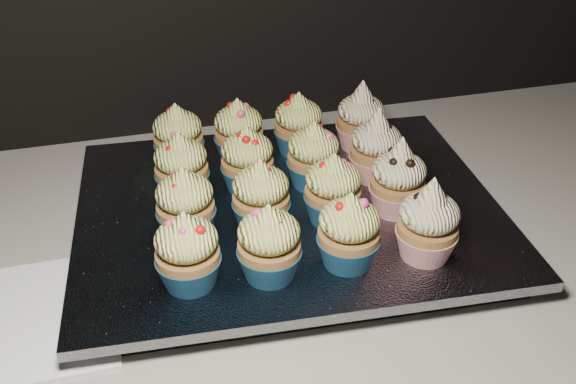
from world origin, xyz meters
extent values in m
cube|color=beige|center=(0.00, 1.70, 0.88)|extent=(2.44, 0.64, 0.04)
cube|color=white|center=(-0.46, 1.63, 0.90)|extent=(0.17, 0.17, 0.00)
cube|color=black|center=(-0.17, 1.72, 0.91)|extent=(0.46, 0.37, 0.02)
cube|color=silver|center=(-0.17, 1.72, 0.93)|extent=(0.50, 0.41, 0.01)
cone|color=navy|center=(-0.30, 1.61, 0.95)|extent=(0.06, 0.06, 0.03)
ellipsoid|color=#F5F47C|center=(-0.30, 1.61, 0.99)|extent=(0.06, 0.06, 0.04)
cone|color=#F5F47C|center=(-0.30, 1.61, 1.01)|extent=(0.03, 0.03, 0.02)
cone|color=navy|center=(-0.22, 1.60, 0.95)|extent=(0.06, 0.06, 0.03)
ellipsoid|color=#F5F47C|center=(-0.22, 1.60, 0.99)|extent=(0.06, 0.06, 0.04)
cone|color=#F5F47C|center=(-0.22, 1.60, 1.01)|extent=(0.03, 0.03, 0.02)
cone|color=navy|center=(-0.14, 1.60, 0.95)|extent=(0.06, 0.06, 0.03)
ellipsoid|color=#F5F47C|center=(-0.14, 1.60, 0.99)|extent=(0.06, 0.06, 0.04)
cone|color=#F5F47C|center=(-0.14, 1.60, 1.01)|extent=(0.03, 0.03, 0.02)
cone|color=#A81724|center=(-0.06, 1.59, 0.95)|extent=(0.06, 0.06, 0.03)
ellipsoid|color=#FAE1AF|center=(-0.06, 1.59, 0.99)|extent=(0.06, 0.06, 0.04)
cone|color=#FAE1AF|center=(-0.06, 1.59, 1.02)|extent=(0.03, 0.03, 0.03)
cone|color=navy|center=(-0.29, 1.69, 0.95)|extent=(0.06, 0.06, 0.03)
ellipsoid|color=#F5F47C|center=(-0.29, 1.69, 0.99)|extent=(0.06, 0.06, 0.04)
cone|color=#F5F47C|center=(-0.29, 1.69, 1.01)|extent=(0.03, 0.03, 0.02)
cone|color=navy|center=(-0.21, 1.68, 0.95)|extent=(0.06, 0.06, 0.03)
ellipsoid|color=#F5F47C|center=(-0.21, 1.68, 0.99)|extent=(0.06, 0.06, 0.04)
cone|color=#F5F47C|center=(-0.21, 1.68, 1.01)|extent=(0.03, 0.03, 0.02)
cone|color=navy|center=(-0.13, 1.68, 0.95)|extent=(0.06, 0.06, 0.03)
ellipsoid|color=#F5F47C|center=(-0.13, 1.68, 0.99)|extent=(0.06, 0.06, 0.04)
cone|color=#F5F47C|center=(-0.13, 1.68, 1.01)|extent=(0.03, 0.03, 0.02)
cone|color=#A81724|center=(-0.06, 1.67, 0.95)|extent=(0.06, 0.06, 0.03)
ellipsoid|color=#FAE1AF|center=(-0.06, 1.67, 0.99)|extent=(0.06, 0.06, 0.04)
cone|color=#FAE1AF|center=(-0.06, 1.67, 1.02)|extent=(0.03, 0.03, 0.03)
cone|color=navy|center=(-0.29, 1.77, 0.95)|extent=(0.06, 0.06, 0.03)
ellipsoid|color=#F5F47C|center=(-0.29, 1.77, 0.99)|extent=(0.06, 0.06, 0.04)
cone|color=#F5F47C|center=(-0.29, 1.77, 1.01)|extent=(0.03, 0.03, 0.02)
cone|color=navy|center=(-0.21, 1.76, 0.95)|extent=(0.06, 0.06, 0.03)
ellipsoid|color=#F5F47C|center=(-0.21, 1.76, 0.99)|extent=(0.06, 0.06, 0.04)
cone|color=#F5F47C|center=(-0.21, 1.76, 1.01)|extent=(0.03, 0.03, 0.02)
cone|color=navy|center=(-0.13, 1.75, 0.95)|extent=(0.06, 0.06, 0.03)
ellipsoid|color=#F5F47C|center=(-0.13, 1.75, 0.99)|extent=(0.06, 0.06, 0.04)
cone|color=#F5F47C|center=(-0.13, 1.75, 1.01)|extent=(0.03, 0.03, 0.02)
cone|color=#A81724|center=(-0.06, 1.75, 0.95)|extent=(0.06, 0.06, 0.03)
ellipsoid|color=#FAE1AF|center=(-0.06, 1.75, 0.99)|extent=(0.06, 0.06, 0.04)
cone|color=#FAE1AF|center=(-0.06, 1.75, 1.02)|extent=(0.03, 0.03, 0.03)
cone|color=navy|center=(-0.28, 1.84, 0.95)|extent=(0.06, 0.06, 0.03)
ellipsoid|color=#F5F47C|center=(-0.28, 1.84, 0.99)|extent=(0.06, 0.06, 0.04)
cone|color=#F5F47C|center=(-0.28, 1.84, 1.01)|extent=(0.03, 0.03, 0.02)
cone|color=navy|center=(-0.20, 1.83, 0.95)|extent=(0.06, 0.06, 0.03)
ellipsoid|color=#F5F47C|center=(-0.20, 1.83, 0.99)|extent=(0.06, 0.06, 0.04)
cone|color=#F5F47C|center=(-0.20, 1.83, 1.01)|extent=(0.03, 0.03, 0.02)
cone|color=navy|center=(-0.13, 1.83, 0.95)|extent=(0.06, 0.06, 0.03)
ellipsoid|color=#F5F47C|center=(-0.13, 1.83, 0.99)|extent=(0.06, 0.06, 0.04)
cone|color=#F5F47C|center=(-0.13, 1.83, 1.01)|extent=(0.03, 0.03, 0.02)
cone|color=#A81724|center=(-0.05, 1.83, 0.95)|extent=(0.06, 0.06, 0.03)
ellipsoid|color=#FAE1AF|center=(-0.05, 1.83, 0.99)|extent=(0.06, 0.06, 0.04)
cone|color=#FAE1AF|center=(-0.05, 1.83, 1.02)|extent=(0.03, 0.03, 0.03)
camera|label=1|loc=(-0.33, 1.13, 1.35)|focal=40.00mm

